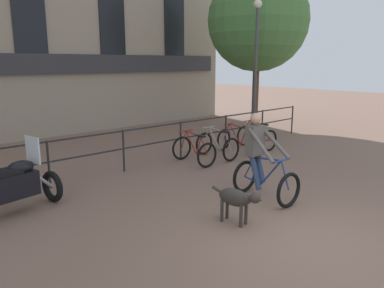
# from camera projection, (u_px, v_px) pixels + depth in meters

# --- Properties ---
(ground_plane) EXTENTS (60.00, 60.00, 0.00)m
(ground_plane) POSITION_uv_depth(u_px,v_px,m) (314.00, 243.00, 5.62)
(ground_plane) COLOR #7A5B4C
(canal_railing) EXTENTS (15.05, 0.05, 1.05)m
(canal_railing) POSITION_uv_depth(u_px,v_px,m) (123.00, 143.00, 9.20)
(canal_railing) COLOR #232326
(canal_railing) RESTS_ON ground_plane
(cyclist_with_bike) EXTENTS (0.75, 1.21, 1.70)m
(cyclist_with_bike) POSITION_uv_depth(u_px,v_px,m) (261.00, 161.00, 7.37)
(cyclist_with_bike) COLOR black
(cyclist_with_bike) RESTS_ON ground_plane
(dog) EXTENTS (0.34, 0.98, 0.63)m
(dog) POSITION_uv_depth(u_px,v_px,m) (237.00, 199.00, 6.22)
(dog) COLOR #332D28
(dog) RESTS_ON ground_plane
(parked_motorcycle) EXTENTS (1.76, 0.89, 1.35)m
(parked_motorcycle) POSITION_uv_depth(u_px,v_px,m) (11.00, 184.00, 6.58)
(parked_motorcycle) COLOR black
(parked_motorcycle) RESTS_ON ground_plane
(parked_bicycle_near_lamp) EXTENTS (0.72, 1.15, 0.86)m
(parked_bicycle_near_lamp) POSITION_uv_depth(u_px,v_px,m) (194.00, 151.00, 9.98)
(parked_bicycle_near_lamp) COLOR black
(parked_bicycle_near_lamp) RESTS_ON ground_plane
(parked_bicycle_mid_left) EXTENTS (0.66, 1.11, 0.86)m
(parked_bicycle_mid_left) POSITION_uv_depth(u_px,v_px,m) (217.00, 146.00, 10.58)
(parked_bicycle_mid_left) COLOR black
(parked_bicycle_mid_left) RESTS_ON ground_plane
(parked_bicycle_mid_right) EXTENTS (0.77, 1.17, 0.86)m
(parked_bicycle_mid_right) POSITION_uv_depth(u_px,v_px,m) (238.00, 141.00, 11.17)
(parked_bicycle_mid_right) COLOR black
(parked_bicycle_mid_right) RESTS_ON ground_plane
(parked_bicycle_far_end) EXTENTS (0.74, 1.15, 0.86)m
(parked_bicycle_far_end) POSITION_uv_depth(u_px,v_px,m) (257.00, 137.00, 11.77)
(parked_bicycle_far_end) COLOR black
(parked_bicycle_far_end) RESTS_ON ground_plane
(street_lamp) EXTENTS (0.28, 0.28, 4.67)m
(street_lamp) POSITION_uv_depth(u_px,v_px,m) (256.00, 64.00, 12.64)
(street_lamp) COLOR #424247
(street_lamp) RESTS_ON ground_plane
(tree_canalside_right) EXTENTS (3.94, 3.94, 6.23)m
(tree_canalside_right) POSITION_uv_depth(u_px,v_px,m) (258.00, 21.00, 14.61)
(tree_canalside_right) COLOR brown
(tree_canalside_right) RESTS_ON ground_plane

